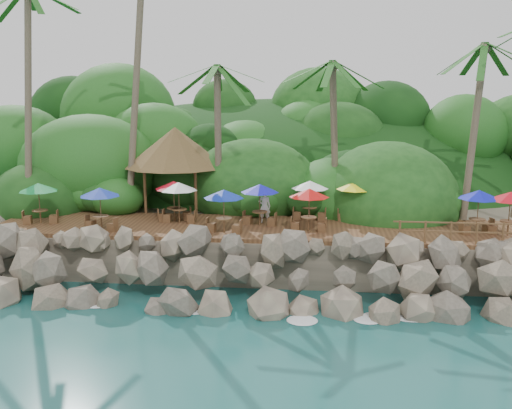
# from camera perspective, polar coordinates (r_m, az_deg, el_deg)

# --- Properties ---
(ground) EXTENTS (140.00, 140.00, 0.00)m
(ground) POSITION_cam_1_polar(r_m,az_deg,el_deg) (23.50, -1.56, -11.11)
(ground) COLOR #19514F
(ground) RESTS_ON ground
(land_base) EXTENTS (32.00, 25.20, 2.10)m
(land_base) POSITION_cam_1_polar(r_m,az_deg,el_deg) (38.44, 1.55, -0.46)
(land_base) COLOR gray
(land_base) RESTS_ON ground
(jungle_hill) EXTENTS (44.80, 28.00, 15.40)m
(jungle_hill) POSITION_cam_1_polar(r_m,az_deg,el_deg) (45.98, 2.28, 0.20)
(jungle_hill) COLOR #143811
(jungle_hill) RESTS_ON ground
(seawall) EXTENTS (29.00, 4.00, 2.30)m
(seawall) POSITION_cam_1_polar(r_m,az_deg,el_deg) (24.95, -0.97, -6.91)
(seawall) COLOR gray
(seawall) RESTS_ON ground
(terrace) EXTENTS (26.00, 5.00, 0.20)m
(terrace) POSITION_cam_1_polar(r_m,az_deg,el_deg) (28.48, 0.00, -2.37)
(terrace) COLOR brown
(terrace) RESTS_ON land_base
(jungle_foliage) EXTENTS (44.00, 16.00, 12.00)m
(jungle_foliage) POSITION_cam_1_polar(r_m,az_deg,el_deg) (37.71, 1.43, -2.33)
(jungle_foliage) COLOR #143811
(jungle_foliage) RESTS_ON ground
(foam_line) EXTENTS (25.20, 0.80, 0.06)m
(foam_line) POSITION_cam_1_polar(r_m,az_deg,el_deg) (23.76, -1.46, -10.77)
(foam_line) COLOR white
(foam_line) RESTS_ON ground
(palms) EXTENTS (31.82, 7.29, 15.12)m
(palms) POSITION_cam_1_polar(r_m,az_deg,el_deg) (30.52, 2.69, 17.71)
(palms) COLOR brown
(palms) RESTS_ON ground
(palapa) EXTENTS (5.71, 5.71, 4.60)m
(palapa) POSITION_cam_1_polar(r_m,az_deg,el_deg) (32.43, -8.01, 5.68)
(palapa) COLOR brown
(palapa) RESTS_ON ground
(dining_clusters) EXTENTS (24.58, 5.05, 2.07)m
(dining_clusters) POSITION_cam_1_polar(r_m,az_deg,el_deg) (28.01, 0.86, 1.20)
(dining_clusters) COLOR brown
(dining_clusters) RESTS_ON terrace
(railing) EXTENTS (6.10, 0.10, 1.00)m
(railing) POSITION_cam_1_polar(r_m,az_deg,el_deg) (26.69, 19.94, -2.47)
(railing) COLOR brown
(railing) RESTS_ON terrace
(waiter) EXTENTS (0.64, 0.45, 1.68)m
(waiter) POSITION_cam_1_polar(r_m,az_deg,el_deg) (28.98, 0.86, -0.22)
(waiter) COLOR white
(waiter) RESTS_ON terrace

